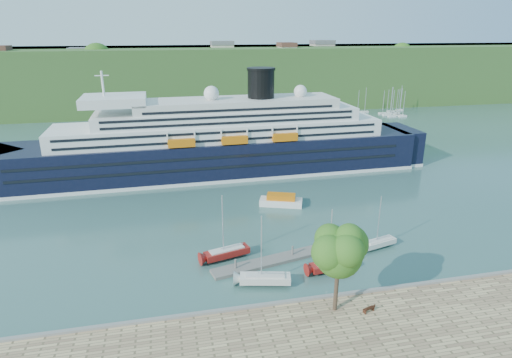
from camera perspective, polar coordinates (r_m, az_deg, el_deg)
name	(u,v)px	position (r m, az deg, el deg)	size (l,w,h in m)	color
ground	(310,306)	(53.45, 7.18, -16.42)	(400.00, 400.00, 0.00)	#2F544A
far_hillside	(198,77)	(187.21, -7.78, 13.36)	(400.00, 50.00, 24.00)	#355321
quay_coping	(311,299)	(52.63, 7.31, -15.53)	(220.00, 0.50, 0.30)	slate
cruise_ship	(212,123)	(94.83, -5.84, 7.45)	(103.86, 15.12, 23.32)	black
park_bench	(369,308)	(51.79, 14.81, -16.30)	(1.49, 0.61, 0.95)	#442013
promenade_tree	(338,265)	(48.51, 10.87, -11.22)	(6.92, 6.92, 11.46)	#305C18
floating_pontoon	(279,259)	(61.91, 3.06, -10.60)	(19.92, 2.44, 0.44)	slate
sailboat_white_near	(265,253)	(54.27, 1.26, -9.85)	(7.17, 1.99, 9.27)	silver
sailboat_red	(333,242)	(58.30, 10.26, -8.29)	(6.77, 1.88, 8.74)	maroon
sailboat_white_far	(381,223)	(66.07, 16.31, -5.70)	(6.20, 1.72, 8.01)	silver
tender_launch	(281,200)	(79.68, 3.35, -2.79)	(7.92, 2.71, 2.19)	#D2690C
sailboat_extra	(226,229)	(60.35, -3.98, -6.66)	(7.24, 2.01, 9.36)	maroon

